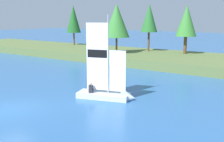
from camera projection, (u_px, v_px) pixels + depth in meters
The scene contains 7 objects.
ground_plane at pixel (11, 110), 17.29m from camera, with size 200.00×200.00×0.00m, color #2D609E.
shore_bank at pixel (155, 58), 35.75m from camera, with size 80.00×11.57×1.08m, color #5B703D.
shoreline_tree_left at pixel (73, 19), 47.01m from camera, with size 2.53×2.53×6.99m.
shoreline_tree_midleft at pixel (117, 21), 35.93m from camera, with size 3.57×3.57×6.68m.
shoreline_tree_centre at pixel (149, 18), 37.91m from camera, with size 2.40×2.40×6.78m.
shoreline_tree_midright at pixel (186, 21), 35.15m from camera, with size 2.76×2.76×6.52m.
sailboat at pixel (112, 92), 19.48m from camera, with size 4.57×2.51×6.57m.
Camera 1 is at (14.63, -10.03, 5.92)m, focal length 42.28 mm.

